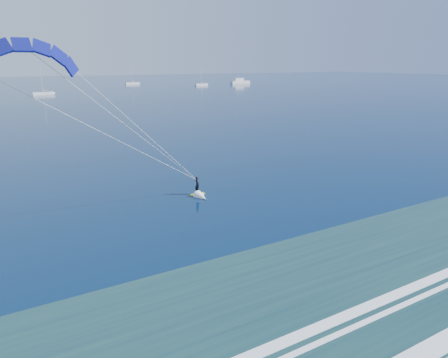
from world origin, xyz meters
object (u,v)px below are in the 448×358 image
kitesurfer_rig (131,130)px  motor_yacht (240,82)px  sailboat_4 (201,85)px  sailboat_2 (43,93)px  sailboat_3 (132,83)px

kitesurfer_rig → motor_yacht: kitesurfer_rig is taller
sailboat_4 → sailboat_2: bearing=-161.7°
motor_yacht → sailboat_3: sailboat_3 is taller
kitesurfer_rig → motor_yacht: bearing=55.7°
sailboat_2 → motor_yacht: bearing=16.5°
motor_yacht → sailboat_3: size_ratio=1.10×
motor_yacht → sailboat_2: bearing=-163.5°
sailboat_2 → sailboat_4: 96.53m
motor_yacht → sailboat_4: (-31.22, -6.10, -0.78)m
sailboat_4 → kitesurfer_rig: bearing=-118.4°
sailboat_3 → kitesurfer_rig: bearing=-107.4°
sailboat_4 → motor_yacht: bearing=11.1°
kitesurfer_rig → sailboat_4: bearing=61.6°
kitesurfer_rig → motor_yacht: 235.98m
motor_yacht → sailboat_4: sailboat_4 is taller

